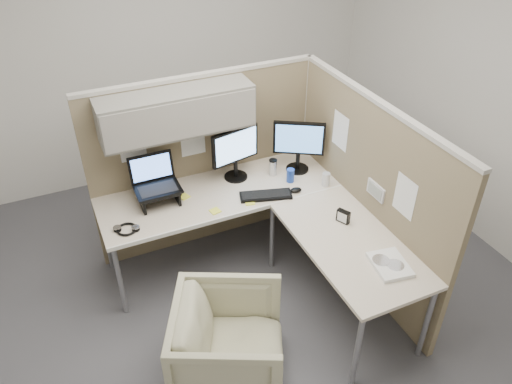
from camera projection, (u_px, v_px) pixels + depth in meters
name	position (u px, v px, depth m)	size (l,w,h in m)	color
ground	(257.00, 293.00, 4.21)	(4.50, 4.50, 0.00)	#45454B
partition_back	(192.00, 140.00, 4.12)	(2.00, 0.36, 1.63)	#817155
partition_right	(363.00, 192.00, 3.99)	(0.07, 2.03, 1.63)	#817155
desk	(265.00, 216.00, 3.95)	(2.00, 1.98, 0.73)	beige
office_chair	(229.00, 340.00, 3.35)	(0.72, 0.67, 0.74)	beige
monitor_left	(235.00, 150.00, 4.17)	(0.44, 0.20, 0.47)	black
monitor_right	(299.00, 142.00, 4.28)	(0.40, 0.25, 0.47)	black
laptop_station	(157.00, 186.00, 3.96)	(0.36, 0.31, 0.37)	black
keyboard	(266.00, 195.00, 4.09)	(0.42, 0.14, 0.02)	black
mouse	(296.00, 190.00, 4.14)	(0.10, 0.06, 0.04)	black
travel_mug	(273.00, 167.00, 4.32)	(0.07, 0.07, 0.15)	silver
soda_can_green	(326.00, 179.00, 4.20)	(0.07, 0.07, 0.12)	silver
soda_can_silver	(290.00, 175.00, 4.25)	(0.07, 0.07, 0.12)	#1E3FA5
sticky_note_a	(215.00, 211.00, 3.93)	(0.08, 0.08, 0.01)	#E9EE3E
sticky_note_b	(250.00, 202.00, 4.02)	(0.08, 0.08, 0.01)	#E9EE3E
sticky_note_c	(184.00, 197.00, 4.09)	(0.08, 0.08, 0.01)	#E9EE3E
headphones	(127.00, 229.00, 3.73)	(0.20, 0.20, 0.03)	black
paper_stack	(390.00, 265.00, 3.41)	(0.27, 0.32, 0.03)	white
desk_clock	(343.00, 216.00, 3.79)	(0.08, 0.11, 0.10)	black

